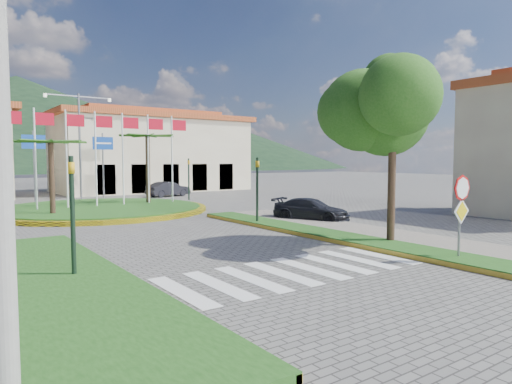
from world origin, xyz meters
TOP-DOWN VIEW (x-y plane):
  - ground at (0.00, 0.00)m, footprint 160.00×160.00m
  - sidewalk_right at (6.00, 2.00)m, footprint 4.00×28.00m
  - verge_right at (4.80, 2.00)m, footprint 1.60×28.00m
  - median_left at (-6.50, 6.00)m, footprint 5.00×14.00m
  - crosswalk at (0.00, 4.00)m, footprint 8.00×3.00m
  - roundabout_island at (0.00, 22.00)m, footprint 12.70×12.70m
  - stop_sign at (4.90, 1.96)m, footprint 0.80×0.11m
  - deciduous_tree at (5.50, 5.00)m, footprint 3.60×3.60m
  - traffic_light_left at (-5.20, 6.50)m, footprint 0.15×0.18m
  - traffic_light_right at (4.50, 12.00)m, footprint 0.15×0.18m
  - traffic_light_far at (8.00, 26.00)m, footprint 0.18×0.15m
  - direction_sign_west at (-2.00, 30.97)m, footprint 1.60×0.14m
  - direction_sign_east at (3.00, 30.97)m, footprint 1.60×0.14m
  - street_lamp_centre at (1.00, 30.00)m, footprint 4.80×0.16m
  - building_right at (10.00, 38.00)m, footprint 19.08×9.54m
  - hill_far_mid at (15.00, 160.00)m, footprint 180.00×180.00m
  - hill_far_east at (70.00, 135.00)m, footprint 120.00×120.00m
  - car_dark_b at (8.11, 30.00)m, footprint 3.95×2.01m
  - car_side_right at (7.50, 11.49)m, footprint 3.06×4.25m

SIDE VIEW (x-z plane):
  - ground at x=0.00m, z-range 0.00..0.00m
  - crosswalk at x=0.00m, z-range 0.00..0.01m
  - sidewalk_right at x=6.00m, z-range 0.00..0.15m
  - verge_right at x=4.80m, z-range 0.00..0.18m
  - median_left at x=-6.50m, z-range 0.00..0.18m
  - roundabout_island at x=0.00m, z-range -2.82..3.18m
  - car_side_right at x=7.50m, z-range 0.00..1.14m
  - car_dark_b at x=8.11m, z-range 0.00..1.24m
  - stop_sign at x=4.90m, z-range 0.47..3.12m
  - traffic_light_left at x=-5.20m, z-range 0.34..3.54m
  - traffic_light_right at x=4.50m, z-range 0.34..3.54m
  - traffic_light_far at x=8.00m, z-range 0.34..3.54m
  - direction_sign_west at x=-2.00m, z-range 0.93..6.13m
  - direction_sign_east at x=3.00m, z-range 0.93..6.13m
  - building_right at x=10.00m, z-range -0.12..7.93m
  - street_lamp_centre at x=1.00m, z-range 0.50..8.50m
  - deciduous_tree at x=5.50m, z-range 1.78..8.58m
  - hill_far_east at x=70.00m, z-range 0.00..18.00m
  - hill_far_mid at x=15.00m, z-range 0.00..30.00m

